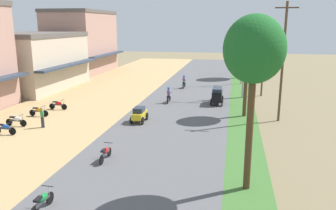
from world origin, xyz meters
name	(u,v)px	position (x,y,z in m)	size (l,w,h in m)	color
shophouse_mid	(32,61)	(-19.98, 30.96, 3.46)	(10.19, 13.80, 6.90)	#C6B299
shophouse_far	(82,42)	(-19.98, 45.45, 5.05)	(8.87, 13.16, 10.10)	tan
parked_motorbike_third	(5,128)	(-11.47, 13.56, 0.55)	(1.80, 0.54, 0.94)	black
parked_motorbike_fourth	(16,120)	(-11.93, 15.56, 0.55)	(1.80, 0.54, 0.94)	black
parked_motorbike_fifth	(39,111)	(-11.81, 18.59, 0.55)	(1.80, 0.54, 0.94)	black
parked_motorbike_sixth	(58,104)	(-11.37, 21.14, 0.55)	(1.80, 0.54, 0.94)	black
pedestrian_on_shoulder	(42,116)	(-9.70, 15.65, 0.96)	(0.42, 0.35, 1.62)	#33333D
median_tree_nearest	(254,51)	(5.61, 8.42, 6.74)	(2.80, 2.80, 8.34)	#4C351E
median_tree_second	(247,56)	(5.82, 22.15, 5.33)	(2.91, 2.91, 6.87)	#4C351E
median_tree_third	(243,40)	(5.86, 44.19, 5.64)	(3.60, 3.60, 7.93)	#4C351E
streetlamp_near	(244,56)	(5.80, 29.83, 4.64)	(3.16, 0.20, 7.97)	gray
streetlamp_mid	(243,51)	(5.80, 38.93, 4.40)	(3.16, 0.20, 7.51)	gray
utility_pole_near	(283,61)	(8.62, 21.34, 5.03)	(1.80, 0.20, 9.67)	brown
utility_pole_far	(264,55)	(7.94, 31.55, 4.64)	(1.80, 0.20, 8.90)	brown
car_hatchback_yellow	(139,114)	(-2.71, 18.56, 0.75)	(1.04, 2.00, 1.23)	gold
car_van_black	(217,95)	(3.24, 26.23, 1.02)	(1.19, 2.41, 1.67)	black
motorbike_ahead_second	(42,200)	(-3.07, 4.54, 0.57)	(0.54, 1.80, 0.94)	black
motorbike_ahead_third	(106,152)	(-2.46, 10.35, 0.57)	(0.54, 1.80, 0.94)	black
motorbike_ahead_fourth	(169,95)	(-1.65, 25.88, 0.86)	(0.54, 1.80, 1.66)	black
motorbike_ahead_fifth	(184,82)	(-1.29, 34.19, 0.86)	(0.54, 1.80, 1.66)	black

